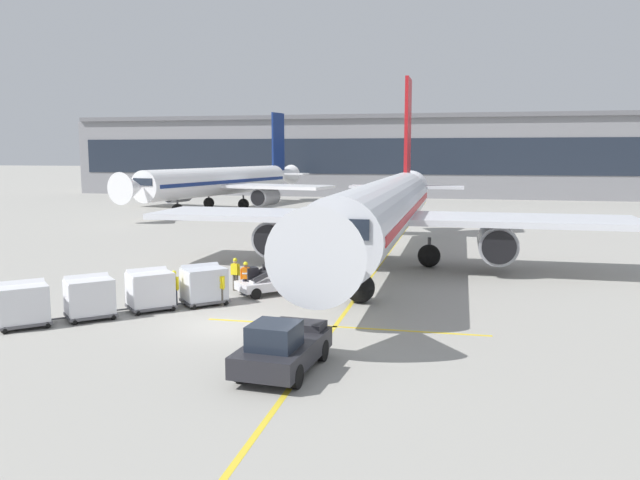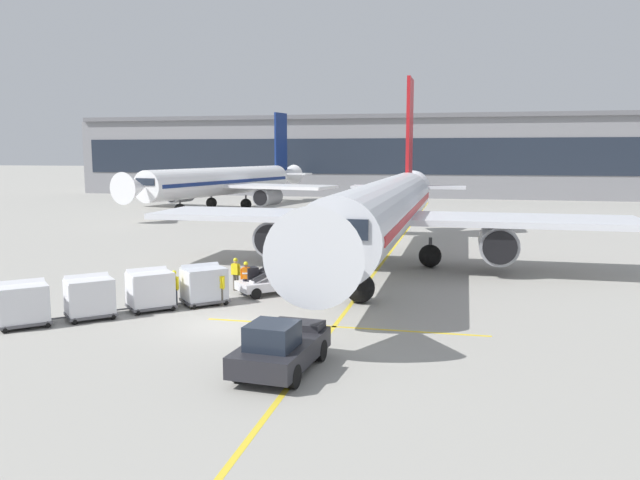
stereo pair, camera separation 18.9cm
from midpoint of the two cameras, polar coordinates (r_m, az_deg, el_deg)
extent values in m
plane|color=#9E9B93|center=(27.18, -8.59, -7.63)|extent=(600.00, 600.00, 0.00)
cylinder|color=silver|center=(39.24, 5.95, 2.73)|extent=(3.76, 30.07, 3.68)
cube|color=red|center=(39.24, 5.95, 2.73)|extent=(3.79, 28.87, 0.44)
cone|color=silver|center=(22.70, 0.69, -0.93)|extent=(3.51, 3.69, 3.50)
cone|color=silver|center=(57.06, 8.19, 4.55)|extent=(3.14, 5.90, 3.13)
cube|color=silver|center=(41.71, -4.74, 2.29)|extent=(14.30, 6.05, 0.36)
cylinder|color=#93969E|center=(40.99, -3.59, 0.34)|extent=(2.29, 3.91, 2.28)
cylinder|color=black|center=(39.09, -4.43, -0.03)|extent=(1.94, 0.13, 1.94)
cube|color=silver|center=(39.87, 17.39, 1.70)|extent=(14.30, 6.05, 0.36)
cylinder|color=#93969E|center=(39.36, 15.87, -0.25)|extent=(2.29, 3.91, 2.28)
cylinder|color=black|center=(37.38, 16.01, -0.67)|extent=(1.94, 0.13, 1.94)
cube|color=red|center=(55.53, 8.16, 9.60)|extent=(0.29, 3.61, 9.02)
cube|color=silver|center=(55.29, 8.04, 4.74)|extent=(9.72, 2.43, 0.20)
cube|color=#1E2633|center=(25.13, 1.94, 1.19)|extent=(2.58, 1.66, 0.81)
cylinder|color=#47474C|center=(30.72, 3.81, -3.24)|extent=(0.22, 0.22, 1.18)
sphere|color=black|center=(30.84, 3.80, -4.31)|extent=(1.45, 1.45, 1.45)
cylinder|color=#47474C|center=(41.42, 2.37, -0.35)|extent=(0.22, 0.22, 1.18)
sphere|color=black|center=(41.50, 2.36, -1.16)|extent=(1.45, 1.45, 1.45)
cylinder|color=#47474C|center=(40.77, 10.02, -0.59)|extent=(0.22, 0.22, 1.18)
sphere|color=black|center=(40.86, 10.00, -1.41)|extent=(1.45, 1.45, 1.45)
cube|color=silver|center=(32.82, -4.27, -3.98)|extent=(3.58, 3.49, 0.44)
cube|color=black|center=(32.64, -6.03, -3.05)|extent=(0.82, 0.82, 0.70)
cylinder|color=#333338|center=(32.91, -4.95, -2.85)|extent=(0.08, 0.08, 0.80)
cube|color=silver|center=(33.16, -2.35, -1.84)|extent=(4.21, 4.02, 1.98)
cube|color=black|center=(33.14, -2.36, -1.69)|extent=(4.01, 3.82, 1.83)
cube|color=#333338|center=(32.76, -2.00, -1.75)|extent=(3.59, 3.36, 2.02)
cube|color=#333338|center=(33.52, -2.71, -1.53)|extent=(3.59, 3.36, 2.02)
cylinder|color=black|center=(32.75, -1.82, -4.38)|extent=(0.55, 0.53, 0.56)
cylinder|color=black|center=(34.03, -3.00, -3.92)|extent=(0.55, 0.53, 0.56)
cylinder|color=black|center=(31.72, -5.62, -4.82)|extent=(0.55, 0.53, 0.56)
cylinder|color=black|center=(33.03, -6.69, -4.32)|extent=(0.55, 0.53, 0.56)
cube|color=#515156|center=(31.01, -10.16, -5.33)|extent=(2.55, 2.54, 0.12)
cylinder|color=#4C4C51|center=(30.58, -12.53, -5.60)|extent=(0.55, 0.53, 0.07)
cube|color=silver|center=(30.84, -10.20, -3.86)|extent=(2.41, 2.40, 1.50)
cube|color=silver|center=(31.12, -10.49, -2.78)|extent=(1.91, 1.87, 0.74)
cube|color=silver|center=(30.52, -11.89, -4.03)|extent=(1.02, 1.06, 1.38)
sphere|color=black|center=(31.39, -11.97, -5.33)|extent=(0.30, 0.30, 0.30)
sphere|color=black|center=(30.14, -11.12, -5.86)|extent=(0.30, 0.30, 0.30)
sphere|color=black|center=(31.93, -9.24, -5.04)|extent=(0.30, 0.30, 0.30)
sphere|color=black|center=(30.70, -8.30, -5.54)|extent=(0.30, 0.30, 0.30)
cube|color=#515156|center=(30.45, -14.77, -5.71)|extent=(2.55, 2.54, 0.12)
cylinder|color=#4C4C51|center=(30.12, -17.25, -5.97)|extent=(0.55, 0.53, 0.07)
cube|color=silver|center=(30.27, -14.82, -4.22)|extent=(2.41, 2.40, 1.50)
cube|color=silver|center=(30.56, -15.07, -3.11)|extent=(1.91, 1.87, 0.74)
cube|color=silver|center=(30.03, -16.59, -4.38)|extent=(1.02, 1.06, 1.38)
sphere|color=black|center=(30.90, -16.55, -5.70)|extent=(0.30, 0.30, 0.30)
sphere|color=black|center=(29.62, -15.89, -6.25)|extent=(0.30, 0.30, 0.30)
sphere|color=black|center=(31.32, -13.70, -5.41)|extent=(0.30, 0.30, 0.30)
sphere|color=black|center=(30.05, -12.93, -5.95)|extent=(0.30, 0.30, 0.30)
cube|color=#515156|center=(29.69, -19.75, -6.27)|extent=(2.55, 2.54, 0.12)
cylinder|color=#4C4C51|center=(29.48, -22.33, -6.52)|extent=(0.55, 0.53, 0.07)
cube|color=silver|center=(29.51, -19.82, -4.74)|extent=(2.41, 2.40, 1.50)
cube|color=silver|center=(29.80, -20.02, -3.60)|extent=(1.91, 1.87, 0.74)
cube|color=silver|center=(29.35, -21.67, -4.90)|extent=(1.02, 1.06, 1.38)
sphere|color=black|center=(30.22, -21.49, -6.22)|extent=(0.30, 0.30, 0.30)
sphere|color=black|center=(28.92, -21.04, -6.82)|extent=(0.30, 0.30, 0.30)
sphere|color=black|center=(30.50, -18.51, -5.95)|extent=(0.30, 0.30, 0.30)
sphere|color=black|center=(29.21, -17.93, -6.53)|extent=(0.30, 0.30, 0.30)
cube|color=#515156|center=(29.38, -24.86, -6.68)|extent=(2.55, 2.54, 0.12)
cube|color=silver|center=(29.20, -24.95, -5.14)|extent=(2.41, 2.40, 1.50)
cube|color=silver|center=(29.50, -25.10, -3.98)|extent=(1.91, 1.87, 0.74)
sphere|color=black|center=(29.99, -26.52, -6.61)|extent=(0.30, 0.30, 0.30)
sphere|color=black|center=(28.67, -26.31, -7.24)|extent=(0.30, 0.30, 0.30)
sphere|color=black|center=(30.14, -23.48, -6.37)|extent=(0.30, 0.30, 0.30)
sphere|color=black|center=(28.82, -23.12, -6.98)|extent=(0.30, 0.30, 0.30)
cube|color=#232328|center=(21.40, -3.24, -9.94)|extent=(2.48, 4.57, 0.70)
cube|color=#1E2633|center=(20.49, -4.04, -8.56)|extent=(1.60, 1.66, 0.80)
cube|color=#28282D|center=(22.74, -1.74, -7.61)|extent=(1.86, 1.12, 0.24)
cylinder|color=black|center=(22.42, 0.28, -9.89)|extent=(0.35, 0.78, 0.76)
cylinder|color=black|center=(23.02, -4.17, -9.43)|extent=(0.35, 0.78, 0.76)
cylinder|color=black|center=(19.98, -2.14, -12.15)|extent=(0.35, 0.78, 0.76)
cylinder|color=black|center=(20.65, -7.07, -11.53)|extent=(0.35, 0.78, 0.76)
cylinder|color=#514C42|center=(33.82, -7.54, -3.79)|extent=(0.15, 0.15, 0.86)
cylinder|color=#514C42|center=(33.72, -7.29, -3.82)|extent=(0.15, 0.15, 0.86)
cube|color=yellow|center=(33.64, -7.43, -2.61)|extent=(0.43, 0.32, 0.58)
cube|color=white|center=(33.74, -7.32, -2.57)|extent=(0.33, 0.09, 0.08)
sphere|color=tan|center=(33.56, -7.45, -1.92)|extent=(0.21, 0.21, 0.21)
sphere|color=yellow|center=(33.55, -7.45, -1.80)|extent=(0.23, 0.23, 0.23)
cylinder|color=yellow|center=(33.78, -7.77, -2.65)|extent=(0.09, 0.09, 0.56)
cylinder|color=yellow|center=(33.51, -7.09, -2.72)|extent=(0.09, 0.09, 0.56)
cylinder|color=#333847|center=(32.61, -6.33, -4.21)|extent=(0.15, 0.15, 0.86)
cylinder|color=#333847|center=(32.64, -6.64, -4.20)|extent=(0.15, 0.15, 0.86)
cube|color=orange|center=(32.49, -6.51, -2.96)|extent=(0.42, 0.30, 0.58)
cube|color=white|center=(32.36, -6.54, -3.00)|extent=(0.34, 0.07, 0.08)
sphere|color=brown|center=(32.41, -6.52, -2.25)|extent=(0.21, 0.21, 0.21)
sphere|color=yellow|center=(32.40, -6.52, -2.13)|extent=(0.23, 0.23, 0.23)
cylinder|color=orange|center=(32.46, -6.09, -3.05)|extent=(0.09, 0.09, 0.56)
cylinder|color=orange|center=(32.53, -6.92, -3.04)|extent=(0.09, 0.09, 0.56)
cylinder|color=#514C42|center=(30.55, -8.65, -5.07)|extent=(0.15, 0.15, 0.86)
cylinder|color=#514C42|center=(30.69, -8.83, -5.02)|extent=(0.15, 0.15, 0.86)
cube|color=yellow|center=(30.47, -8.77, -3.72)|extent=(0.45, 0.41, 0.58)
cube|color=white|center=(30.40, -8.96, -3.75)|extent=(0.29, 0.20, 0.08)
sphere|color=tan|center=(30.39, -8.78, -2.97)|extent=(0.21, 0.21, 0.21)
sphere|color=yellow|center=(30.38, -8.79, -2.84)|extent=(0.23, 0.23, 0.23)
cylinder|color=yellow|center=(30.28, -8.51, -3.88)|extent=(0.09, 0.09, 0.56)
cylinder|color=yellow|center=(30.67, -9.01, -3.74)|extent=(0.09, 0.09, 0.56)
cylinder|color=#333847|center=(30.86, -12.86, -5.05)|extent=(0.15, 0.15, 0.86)
cylinder|color=#333847|center=(30.72, -12.65, -5.10)|extent=(0.15, 0.15, 0.86)
cube|color=yellow|center=(30.64, -12.79, -3.76)|extent=(0.45, 0.39, 0.58)
cube|color=white|center=(30.72, -12.61, -3.73)|extent=(0.31, 0.16, 0.08)
sphere|color=beige|center=(30.57, -12.82, -3.01)|extent=(0.21, 0.21, 0.21)
sphere|color=yellow|center=(30.55, -12.82, -2.88)|extent=(0.23, 0.23, 0.23)
cylinder|color=yellow|center=(30.84, -13.06, -3.79)|extent=(0.09, 0.09, 0.56)
cylinder|color=yellow|center=(30.47, -12.51, -3.91)|extent=(0.09, 0.09, 0.56)
cube|color=black|center=(38.29, -2.55, -2.98)|extent=(0.65, 0.65, 0.05)
cone|color=orange|center=(38.23, -2.56, -2.44)|extent=(0.52, 0.52, 0.69)
cylinder|color=white|center=(38.22, -2.56, -2.39)|extent=(0.29, 0.29, 0.08)
cube|color=yellow|center=(39.79, 5.33, -2.63)|extent=(0.20, 110.00, 0.01)
cube|color=yellow|center=(26.68, 2.29, -7.83)|extent=(12.00, 0.20, 0.01)
cube|color=gray|center=(112.46, 8.82, 7.30)|extent=(117.54, 19.66, 12.71)
cube|color=#1E2633|center=(102.60, 8.42, 7.45)|extent=(114.01, 0.10, 5.72)
cube|color=slate|center=(110.65, 8.82, 10.77)|extent=(116.36, 16.71, 0.70)
cylinder|color=white|center=(81.64, -8.76, 5.24)|extent=(9.40, 29.20, 3.51)
cube|color=navy|center=(81.64, -8.76, 5.24)|extent=(9.20, 28.07, 0.42)
cone|color=white|center=(68.63, -16.28, 4.54)|extent=(3.99, 4.12, 3.34)
cone|color=white|center=(96.59, -3.07, 5.86)|extent=(4.07, 6.11, 2.99)
cube|color=white|center=(86.66, -12.71, 4.93)|extent=(14.72, 8.53, 0.36)
cylinder|color=#93969E|center=(85.65, -12.38, 4.06)|extent=(2.91, 4.15, 2.18)
cylinder|color=black|center=(84.11, -13.17, 3.97)|extent=(1.84, 0.50, 1.85)
cube|color=white|center=(78.38, -3.78, 4.82)|extent=(14.72, 8.53, 0.36)
cylinder|color=#93969E|center=(78.44, -4.64, 3.89)|extent=(2.91, 4.15, 2.18)
cylinder|color=black|center=(76.76, -5.34, 3.79)|extent=(1.84, 0.50, 1.85)
cube|color=navy|center=(95.31, -3.48, 8.72)|extent=(0.99, 3.48, 8.73)
cube|color=white|center=(95.09, -3.54, 5.98)|extent=(9.68, 4.20, 0.20)
cube|color=#1E2633|center=(70.48, -14.99, 5.09)|extent=(2.73, 2.05, 0.77)
cylinder|color=#47474C|center=(74.66, -12.41, 3.11)|extent=(0.22, 0.22, 1.17)
sphere|color=black|center=(74.71, -12.40, 2.66)|extent=(1.43, 1.43, 1.43)
cylinder|color=#47474C|center=(84.45, -9.68, 3.71)|extent=(0.22, 0.22, 1.17)
sphere|color=black|center=(84.49, -9.67, 3.31)|extent=(1.43, 1.43, 1.43)
cylinder|color=#47474C|center=(81.60, -6.61, 3.63)|extent=(0.22, 0.22, 1.17)
sphere|color=black|center=(81.64, -6.61, 3.22)|extent=(1.43, 1.43, 1.43)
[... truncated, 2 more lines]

